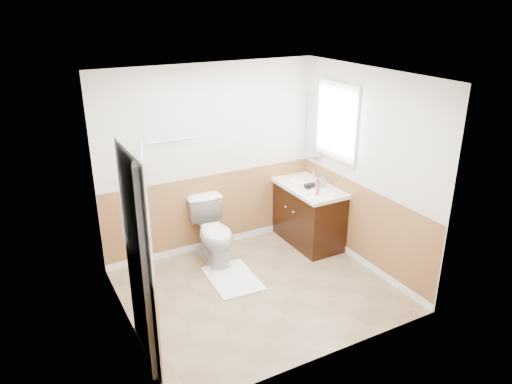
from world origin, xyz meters
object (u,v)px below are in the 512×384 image
lotion_bottle (318,187)px  soap_dispenser (322,180)px  bath_mat (233,278)px  toilet (214,232)px  vanity_cabinet (307,215)px

lotion_bottle → soap_dispenser: 0.30m
soap_dispenser → bath_mat: bearing=-168.9°
toilet → bath_mat: toilet is taller
bath_mat → soap_dispenser: soap_dispenser is taller
bath_mat → soap_dispenser: (1.50, 0.29, 0.93)m
bath_mat → vanity_cabinet: 1.49m
toilet → bath_mat: (0.00, -0.55, -0.40)m
vanity_cabinet → lotion_bottle: size_ratio=5.00×
bath_mat → lotion_bottle: bearing=3.8°
toilet → lotion_bottle: lotion_bottle is taller
toilet → soap_dispenser: 1.61m
toilet → bath_mat: 0.68m
lotion_bottle → soap_dispenser: size_ratio=1.25×
toilet → lotion_bottle: bearing=-16.8°
toilet → lotion_bottle: (1.28, -0.47, 0.55)m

